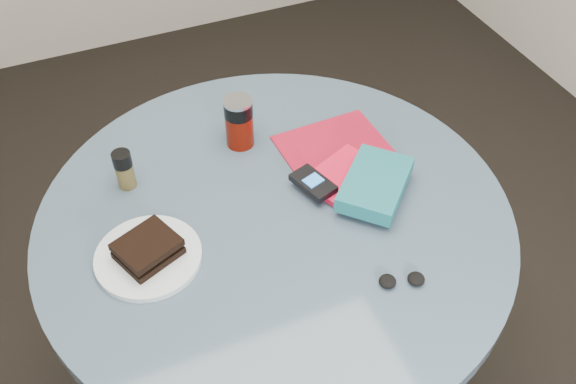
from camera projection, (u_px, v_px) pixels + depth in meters
name	position (u px, v px, depth m)	size (l,w,h in m)	color
table	(276.00, 261.00, 1.46)	(1.00, 1.00, 0.75)	black
plate	(148.00, 257.00, 1.25)	(0.21, 0.21, 0.01)	silver
sandwich	(148.00, 249.00, 1.23)	(0.14, 0.13, 0.04)	black
soda_can	(239.00, 122.00, 1.46)	(0.07, 0.07, 0.12)	#5E0F04
pepper_grinder	(124.00, 169.00, 1.37)	(0.05, 0.05, 0.09)	#4F4422
magazine	(333.00, 146.00, 1.49)	(0.24, 0.18, 0.00)	maroon
red_book	(342.00, 175.00, 1.41)	(0.16, 0.11, 0.01)	red
novel	(375.00, 184.00, 1.35)	(0.19, 0.12, 0.04)	#155C64
mp3_player	(313.00, 183.00, 1.37)	(0.08, 0.11, 0.02)	black
headphones	(402.00, 280.00, 1.21)	(0.09, 0.06, 0.02)	black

